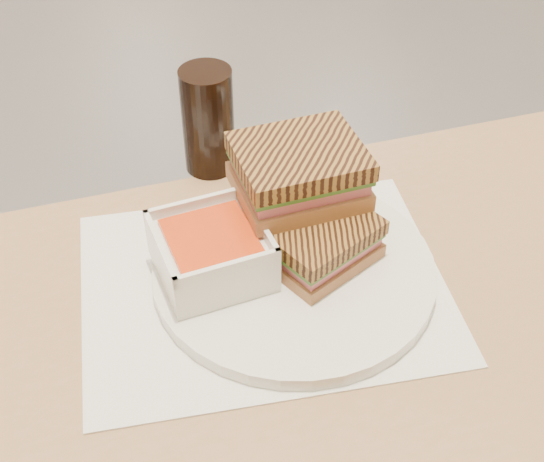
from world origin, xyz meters
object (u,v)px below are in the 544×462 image
object	(u,v)px
soup_bowl	(212,253)
cola_glass	(208,121)
panini_lower	(319,241)
plate	(294,271)

from	to	relation	value
soup_bowl	cola_glass	world-z (taller)	cola_glass
soup_bowl	panini_lower	bearing A→B (deg)	-6.21
plate	soup_bowl	bearing A→B (deg)	168.26
plate	soup_bowl	xyz separation A→B (m)	(-0.08, 0.02, 0.03)
plate	cola_glass	size ratio (longest dim) A/B	2.22
plate	panini_lower	world-z (taller)	panini_lower
soup_bowl	panini_lower	xyz separation A→B (m)	(0.11, -0.01, -0.00)
soup_bowl	panini_lower	size ratio (longest dim) A/B	0.86
soup_bowl	plate	bearing A→B (deg)	-11.74
plate	soup_bowl	world-z (taller)	soup_bowl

